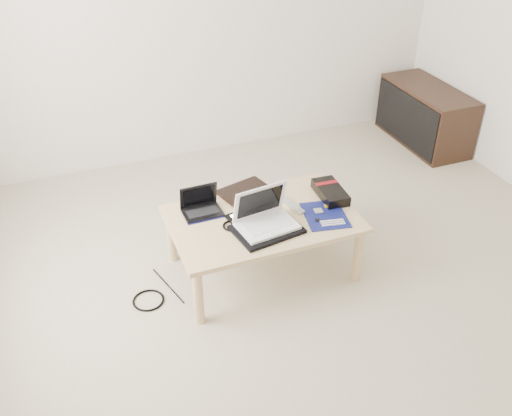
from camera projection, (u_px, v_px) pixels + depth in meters
name	position (u px, v px, depth m)	size (l,w,h in m)	color
ground	(313.00, 292.00, 3.43)	(4.00, 4.00, 0.00)	#BFB19B
room_shell	(334.00, 6.00, 2.51)	(4.20, 4.20, 2.70)	silver
coffee_table	(263.00, 224.00, 3.42)	(1.10, 0.70, 0.40)	#D9BB83
media_cabinet	(425.00, 116.00, 4.96)	(0.41, 0.90, 0.50)	#331E15
book	(247.00, 193.00, 3.59)	(0.36, 0.32, 0.03)	black
netbook	(201.00, 207.00, 3.42)	(0.23, 0.17, 0.17)	black
tablet	(252.00, 218.00, 3.37)	(0.29, 0.24, 0.01)	black
remote	(292.00, 206.00, 3.48)	(0.09, 0.21, 0.02)	#BBBBC0
neoprene_sleeve	(267.00, 229.00, 3.27)	(0.37, 0.27, 0.02)	black
white_laptop	(265.00, 217.00, 3.27)	(0.36, 0.28, 0.23)	white
motherboard	(325.00, 215.00, 3.40)	(0.30, 0.34, 0.01)	#0C1152
gpu_box	(330.00, 192.00, 3.57)	(0.16, 0.30, 0.06)	black
cable_coil	(232.00, 226.00, 3.31)	(0.11, 0.11, 0.01)	black
floor_cable_coil	(148.00, 300.00, 3.36)	(0.19, 0.19, 0.01)	black
floor_cable_trail	(168.00, 286.00, 3.47)	(0.01, 0.01, 0.38)	black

